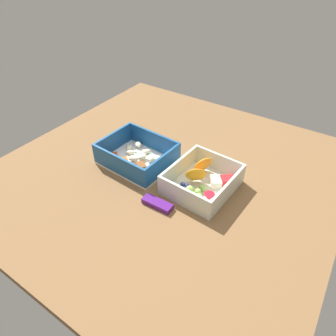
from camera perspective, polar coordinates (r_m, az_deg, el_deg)
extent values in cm
cube|color=brown|center=(76.31, 0.02, -1.01)|extent=(80.00, 80.00, 2.00)
cube|color=white|center=(78.44, -5.77, 1.23)|extent=(18.08, 14.94, 0.60)
cube|color=#19518C|center=(72.27, -0.98, 0.67)|extent=(1.42, 13.95, 5.27)
cube|color=#19518C|center=(81.77, -10.27, 4.99)|extent=(1.42, 13.95, 5.27)
cube|color=#19518C|center=(73.02, -9.39, 0.53)|extent=(16.09, 1.55, 5.27)
cube|color=#19518C|center=(80.79, -2.74, 5.17)|extent=(16.09, 1.55, 5.27)
ellipsoid|color=beige|center=(77.00, -3.53, 1.72)|extent=(3.18, 3.30, 1.36)
ellipsoid|color=beige|center=(77.61, -6.55, 1.83)|extent=(3.13, 2.66, 1.33)
ellipsoid|color=beige|center=(80.14, -4.06, 3.17)|extent=(2.56, 2.60, 1.07)
ellipsoid|color=beige|center=(74.42, -3.24, 0.16)|extent=(2.55, 1.86, 1.23)
ellipsoid|color=beige|center=(76.94, -1.88, 1.78)|extent=(3.16, 2.51, 1.41)
ellipsoid|color=beige|center=(82.22, -7.41, 3.94)|extent=(1.85, 2.37, 1.08)
ellipsoid|color=beige|center=(80.20, -7.10, 2.99)|extent=(2.62, 2.28, 1.10)
ellipsoid|color=beige|center=(82.81, -5.66, 4.44)|extent=(2.91, 2.87, 1.20)
ellipsoid|color=beige|center=(77.96, -4.96, 2.12)|extent=(2.71, 3.10, 1.29)
ellipsoid|color=beige|center=(74.77, -1.50, 0.37)|extent=(2.30, 1.62, 1.14)
cube|color=#AD5B1E|center=(76.46, -8.32, 0.87)|extent=(4.12, 3.84, 1.54)
cube|color=red|center=(79.75, -10.60, 2.22)|extent=(3.23, 3.14, 1.24)
cube|color=#AD5B1E|center=(73.56, -6.24, -0.88)|extent=(3.79, 2.99, 1.09)
cube|color=brown|center=(75.54, -5.11, 0.40)|extent=(3.43, 3.25, 1.05)
cube|color=#387A33|center=(75.53, -2.41, 0.12)|extent=(0.60, 0.40, 0.20)
cube|color=#387A33|center=(75.34, -2.65, -0.01)|extent=(0.60, 0.40, 0.20)
cube|color=#387A33|center=(77.53, -5.00, 1.14)|extent=(0.60, 0.40, 0.20)
cube|color=#387A33|center=(80.30, -4.00, 2.69)|extent=(0.60, 0.40, 0.20)
cube|color=#387A33|center=(81.07, -6.16, 2.93)|extent=(0.60, 0.40, 0.20)
cube|color=silver|center=(71.00, 6.39, -3.51)|extent=(14.67, 16.54, 0.60)
cube|color=silver|center=(67.17, 11.29, -4.09)|extent=(1.54, 15.75, 4.58)
cube|color=silver|center=(71.99, 2.11, 0.12)|extent=(1.54, 15.75, 4.58)
cube|color=silver|center=(64.46, 2.95, -5.39)|extent=(12.57, 1.35, 4.58)
cube|color=silver|center=(74.61, 9.62, 1.10)|extent=(12.57, 1.35, 4.58)
ellipsoid|color=orange|center=(69.57, 5.34, -1.26)|extent=(5.74, 5.30, 5.07)
ellipsoid|color=orange|center=(72.94, 6.67, 0.66)|extent=(4.86, 5.47, 4.82)
cube|color=#F4EACC|center=(70.77, 9.04, -2.61)|extent=(3.78, 3.97, 1.91)
cube|color=red|center=(71.44, 11.19, -2.42)|extent=(4.14, 4.04, 1.99)
sphere|color=#9ECC60|center=(67.49, 2.66, -4.66)|extent=(1.64, 1.64, 1.64)
sphere|color=#9ECC60|center=(68.97, 6.60, -3.77)|extent=(1.66, 1.66, 1.66)
sphere|color=#9ECC60|center=(66.64, 5.92, -5.49)|extent=(1.73, 1.73, 1.73)
sphere|color=#9ECC60|center=(67.94, 5.72, -4.52)|extent=(1.58, 1.58, 1.58)
sphere|color=#9ECC60|center=(65.62, 4.67, -6.21)|extent=(1.80, 1.80, 1.80)
sphere|color=#9ECC60|center=(68.13, 4.13, -4.09)|extent=(1.87, 1.87, 1.87)
sphere|color=#9ECC60|center=(66.58, 3.78, -5.52)|extent=(1.51, 1.51, 1.51)
cone|color=red|center=(66.66, 7.80, -5.54)|extent=(2.43, 2.43, 1.95)
sphere|color=navy|center=(68.04, 0.28, -4.43)|extent=(1.17, 1.17, 1.17)
sphere|color=navy|center=(69.91, 0.89, -3.07)|extent=(1.11, 1.11, 1.11)
sphere|color=navy|center=(69.85, 2.83, -3.13)|extent=(1.18, 1.18, 1.18)
sphere|color=navy|center=(68.76, 2.02, -4.06)|extent=(0.92, 0.92, 0.92)
sphere|color=navy|center=(69.56, 3.67, -3.38)|extent=(1.18, 1.18, 1.18)
sphere|color=navy|center=(68.87, 3.20, -3.96)|extent=(1.02, 1.02, 1.02)
cube|color=#51197A|center=(66.09, -2.03, -6.78)|extent=(7.05, 2.54, 1.20)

